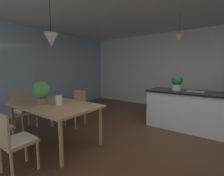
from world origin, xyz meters
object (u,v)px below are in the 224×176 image
object	(u,v)px
potted_plant_on_table	(41,92)
chair_window_end	(24,109)
chair_far_left	(76,106)
kitchen_island	(193,110)
dining_table	(54,107)
chair_near_right	(14,140)
potted_plant_on_island	(177,82)
vase_on_dining_table	(59,100)

from	to	relation	value
potted_plant_on_table	chair_window_end	bearing A→B (deg)	172.23
chair_far_left	chair_window_end	distance (m)	1.23
kitchen_island	dining_table	bearing A→B (deg)	-132.22
kitchen_island	chair_far_left	bearing A→B (deg)	-150.55
chair_far_left	potted_plant_on_table	world-z (taller)	potted_plant_on_table
kitchen_island	potted_plant_on_table	world-z (taller)	potted_plant_on_table
chair_near_right	potted_plant_on_table	distance (m)	1.07
chair_near_right	potted_plant_on_table	size ratio (longest dim) A/B	1.99
potted_plant_on_island	kitchen_island	bearing A→B (deg)	0.00
chair_window_end	potted_plant_on_island	size ratio (longest dim) A/B	2.33
chair_near_right	potted_plant_on_island	distance (m)	3.47
potted_plant_on_table	vase_on_dining_table	bearing A→B (deg)	29.70
potted_plant_on_island	vase_on_dining_table	xyz separation A→B (m)	(-1.55, -2.26, -0.26)
dining_table	kitchen_island	xyz separation A→B (m)	(2.07, 2.28, -0.22)
potted_plant_on_island	chair_far_left	bearing A→B (deg)	-146.01
kitchen_island	vase_on_dining_table	world-z (taller)	vase_on_dining_table
chair_window_end	kitchen_island	xyz separation A→B (m)	(3.30, 2.28, -0.01)
dining_table	kitchen_island	size ratio (longest dim) A/B	0.84
kitchen_island	potted_plant_on_island	bearing A→B (deg)	180.00
potted_plant_on_island	chair_near_right	bearing A→B (deg)	-111.97
chair_far_left	potted_plant_on_island	size ratio (longest dim) A/B	2.33
chair_near_right	kitchen_island	distance (m)	3.58
kitchen_island	vase_on_dining_table	xyz separation A→B (m)	(-1.95, -2.26, 0.38)
dining_table	potted_plant_on_island	world-z (taller)	potted_plant_on_island
chair_near_right	kitchen_island	world-z (taller)	kitchen_island
chair_near_right	dining_table	bearing A→B (deg)	113.64
chair_window_end	vase_on_dining_table	xyz separation A→B (m)	(1.35, 0.03, 0.37)
kitchen_island	potted_plant_on_table	xyz separation A→B (m)	(-2.24, -2.43, 0.54)
chair_window_end	chair_near_right	xyz separation A→B (m)	(1.62, -0.89, 0.00)
vase_on_dining_table	kitchen_island	bearing A→B (deg)	49.21
chair_near_right	potted_plant_on_table	world-z (taller)	potted_plant_on_table
chair_window_end	chair_near_right	size ratio (longest dim) A/B	1.00
chair_window_end	vase_on_dining_table	distance (m)	1.40
chair_near_right	potted_plant_on_island	world-z (taller)	potted_plant_on_island
kitchen_island	potted_plant_on_island	xyz separation A→B (m)	(-0.40, 0.00, 0.64)
chair_near_right	vase_on_dining_table	size ratio (longest dim) A/B	4.91
dining_table	kitchen_island	bearing A→B (deg)	47.78
potted_plant_on_island	potted_plant_on_table	xyz separation A→B (m)	(-1.85, -2.43, -0.10)
kitchen_island	potted_plant_on_island	world-z (taller)	potted_plant_on_island
potted_plant_on_table	vase_on_dining_table	distance (m)	0.38
chair_far_left	chair_window_end	world-z (taller)	same
kitchen_island	vase_on_dining_table	distance (m)	3.00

